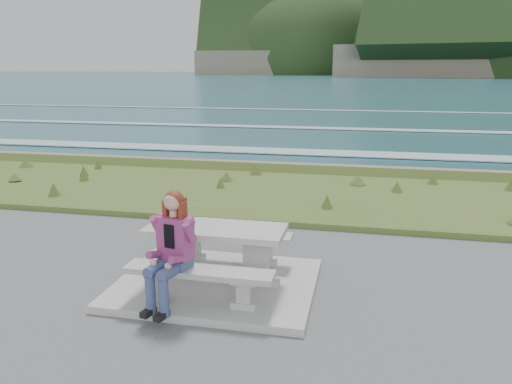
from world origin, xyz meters
TOP-DOWN VIEW (x-y plane):
  - concrete_slab at (0.00, 0.00)m, footprint 2.60×2.10m
  - picnic_table at (0.00, 0.00)m, footprint 1.80×0.75m
  - bench_landward at (0.00, -0.70)m, footprint 1.80×0.35m
  - bench_seaward at (0.00, 0.70)m, footprint 1.80×0.35m
  - grass_verge at (0.00, 5.00)m, footprint 160.00×4.50m
  - shore_drop at (0.00, 7.90)m, footprint 160.00×0.80m
  - ocean at (0.00, 25.09)m, footprint 1600.00×1600.00m
  - seated_woman at (-0.32, -0.83)m, footprint 0.53×0.75m

SIDE VIEW (x-z plane):
  - ocean at x=0.00m, z-range -1.79..-1.70m
  - grass_verge at x=0.00m, z-range -0.11..0.11m
  - shore_drop at x=0.00m, z-range -1.10..1.10m
  - concrete_slab at x=0.00m, z-range 0.00..0.10m
  - bench_landward at x=0.00m, z-range 0.22..0.67m
  - bench_seaward at x=0.00m, z-range 0.22..0.67m
  - seated_woman at x=-0.32m, z-range -0.08..1.30m
  - picnic_table at x=0.00m, z-range 0.31..1.06m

